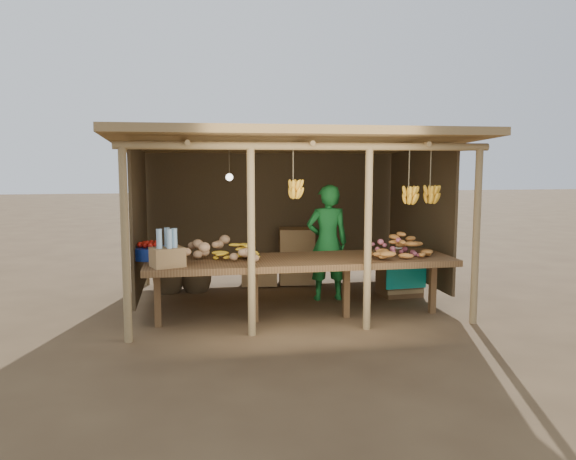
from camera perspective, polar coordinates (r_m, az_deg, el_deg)
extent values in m
plane|color=brown|center=(8.23, 0.00, -7.27)|extent=(60.00, 60.00, 0.00)
cylinder|color=#9A7C4F|center=(6.46, -16.20, -1.53)|extent=(0.09, 0.09, 2.20)
cylinder|color=#9A7C4F|center=(7.32, 18.58, -0.65)|extent=(0.09, 0.09, 2.20)
cylinder|color=#9A7C4F|center=(9.43, -14.33, 1.11)|extent=(0.09, 0.09, 2.20)
cylinder|color=#9A7C4F|center=(10.04, 10.34, 1.55)|extent=(0.09, 0.09, 2.20)
cylinder|color=#9A7C4F|center=(6.46, -3.76, -1.27)|extent=(0.09, 0.09, 2.20)
cylinder|color=#9A7C4F|center=(6.76, 8.12, -0.96)|extent=(0.09, 0.09, 2.20)
cylinder|color=#9A7C4F|center=(6.51, 2.37, 8.51)|extent=(4.40, 0.09, 0.09)
cylinder|color=#9A7C4F|center=(9.46, -1.63, 8.01)|extent=(4.40, 0.09, 0.09)
cube|color=#A17E4B|center=(7.99, 0.00, 8.87)|extent=(4.70, 3.50, 0.28)
cube|color=#473721|center=(9.48, -1.59, 2.02)|extent=(4.20, 0.04, 1.98)
cube|color=#473721|center=(8.12, -14.86, 0.97)|extent=(0.04, 2.40, 1.98)
cube|color=#473721|center=(8.82, 13.19, 1.47)|extent=(0.04, 2.40, 1.98)
cube|color=brown|center=(7.16, 1.35, -3.21)|extent=(3.90, 1.05, 0.08)
cube|color=brown|center=(7.11, -13.12, -6.75)|extent=(0.08, 0.08, 0.72)
cube|color=brown|center=(7.15, -3.41, -6.51)|extent=(0.08, 0.08, 0.72)
cube|color=brown|center=(7.38, 5.93, -6.10)|extent=(0.08, 0.08, 0.72)
cube|color=brown|center=(7.80, 14.48, -5.59)|extent=(0.08, 0.08, 0.72)
cylinder|color=navy|center=(7.30, -13.90, -2.29)|extent=(0.44, 0.44, 0.15)
cube|color=olive|center=(6.71, -12.15, -2.71)|extent=(0.44, 0.39, 0.23)
imported|color=#176B28|center=(8.22, 4.02, -1.29)|extent=(0.63, 0.42, 1.70)
cube|color=brown|center=(8.73, 11.25, -4.80)|extent=(0.61, 0.53, 0.53)
cube|color=#0D9384|center=(8.67, 11.29, -2.91)|extent=(0.68, 0.60, 0.05)
cube|color=olive|center=(9.33, 0.89, -4.00)|extent=(0.64, 0.55, 0.46)
cube|color=olive|center=(9.26, 0.90, -1.23)|extent=(0.64, 0.55, 0.46)
cube|color=olive|center=(9.23, -2.94, -4.13)|extent=(0.64, 0.55, 0.46)
ellipsoid|color=#473721|center=(8.92, -12.08, -4.49)|extent=(0.47, 0.47, 0.64)
ellipsoid|color=#473721|center=(8.92, -9.32, -4.43)|extent=(0.47, 0.47, 0.64)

